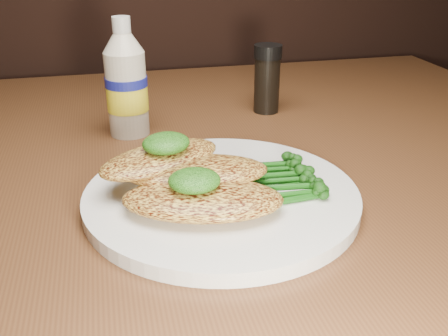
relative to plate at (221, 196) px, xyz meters
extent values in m
cylinder|color=white|center=(0.00, 0.00, 0.00)|extent=(0.29, 0.29, 0.01)
ellipsoid|color=gold|center=(-0.03, -0.04, 0.02)|extent=(0.17, 0.12, 0.03)
ellipsoid|color=gold|center=(-0.02, 0.01, 0.03)|extent=(0.16, 0.09, 0.02)
ellipsoid|color=gold|center=(-0.06, 0.03, 0.04)|extent=(0.16, 0.12, 0.02)
ellipsoid|color=black|center=(-0.03, -0.03, 0.04)|extent=(0.06, 0.05, 0.02)
ellipsoid|color=black|center=(-0.05, 0.03, 0.05)|extent=(0.06, 0.06, 0.02)
camera|label=1|loc=(-0.11, -0.46, 0.26)|focal=40.76mm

